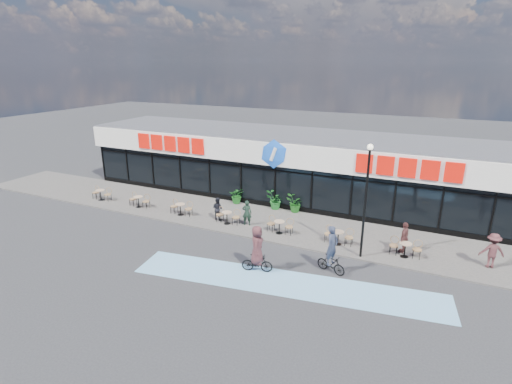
% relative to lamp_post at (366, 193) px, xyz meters
% --- Properties ---
extents(ground, '(120.00, 120.00, 0.00)m').
position_rel_lamp_post_xyz_m(ground, '(-6.58, -2.30, -3.45)').
color(ground, '#28282B').
rests_on(ground, ground).
extents(sidewalk, '(44.00, 5.00, 0.10)m').
position_rel_lamp_post_xyz_m(sidewalk, '(-6.58, 2.20, -3.40)').
color(sidewalk, '#5D5752').
rests_on(sidewalk, ground).
extents(bike_lane, '(14.17, 4.13, 0.01)m').
position_rel_lamp_post_xyz_m(bike_lane, '(-2.58, -3.80, -3.45)').
color(bike_lane, '#6DA6CE').
rests_on(bike_lane, ground).
extents(building, '(30.60, 6.57, 4.75)m').
position_rel_lamp_post_xyz_m(building, '(-6.58, 7.63, -1.12)').
color(building, black).
rests_on(building, ground).
extents(lamp_post, '(0.28, 0.28, 5.71)m').
position_rel_lamp_post_xyz_m(lamp_post, '(0.00, 0.00, 0.00)').
color(lamp_post, black).
rests_on(lamp_post, sidewalk).
extents(bistro_set_0, '(1.54, 0.62, 0.90)m').
position_rel_lamp_post_xyz_m(bistro_set_0, '(-18.21, 0.98, -2.90)').
color(bistro_set_0, tan).
rests_on(bistro_set_0, sidewalk).
extents(bistro_set_1, '(1.54, 0.62, 0.90)m').
position_rel_lamp_post_xyz_m(bistro_set_1, '(-14.84, 0.98, -2.90)').
color(bistro_set_1, tan).
rests_on(bistro_set_1, sidewalk).
extents(bistro_set_2, '(1.54, 0.62, 0.90)m').
position_rel_lamp_post_xyz_m(bistro_set_2, '(-11.48, 0.98, -2.90)').
color(bistro_set_2, tan).
rests_on(bistro_set_2, sidewalk).
extents(bistro_set_3, '(1.54, 0.62, 0.90)m').
position_rel_lamp_post_xyz_m(bistro_set_3, '(-8.11, 0.98, -2.90)').
color(bistro_set_3, tan).
rests_on(bistro_set_3, sidewalk).
extents(bistro_set_4, '(1.54, 0.62, 0.90)m').
position_rel_lamp_post_xyz_m(bistro_set_4, '(-4.74, 0.98, -2.90)').
color(bistro_set_4, tan).
rests_on(bistro_set_4, sidewalk).
extents(bistro_set_5, '(1.54, 0.62, 0.90)m').
position_rel_lamp_post_xyz_m(bistro_set_5, '(-1.37, 0.98, -2.90)').
color(bistro_set_5, tan).
rests_on(bistro_set_5, sidewalk).
extents(bistro_set_6, '(1.54, 0.62, 0.90)m').
position_rel_lamp_post_xyz_m(bistro_set_6, '(1.99, 0.98, -2.90)').
color(bistro_set_6, tan).
rests_on(bistro_set_6, sidewalk).
extents(potted_plant_left, '(1.27, 1.20, 1.11)m').
position_rel_lamp_post_xyz_m(potted_plant_left, '(-9.23, 4.37, -2.80)').
color(potted_plant_left, '#1B611C').
rests_on(potted_plant_left, sidewalk).
extents(potted_plant_mid, '(1.44, 1.45, 1.22)m').
position_rel_lamp_post_xyz_m(potted_plant_mid, '(-6.45, 4.39, -2.75)').
color(potted_plant_mid, '#1E6A25').
rests_on(potted_plant_mid, sidewalk).
extents(potted_plant_right, '(1.34, 1.27, 1.16)m').
position_rel_lamp_post_xyz_m(potted_plant_right, '(-5.10, 4.42, -2.78)').
color(potted_plant_right, '#1C5C1A').
rests_on(potted_plant_right, sidewalk).
extents(patron_left, '(0.65, 0.52, 1.55)m').
position_rel_lamp_post_xyz_m(patron_left, '(-6.93, 1.22, -2.58)').
color(patron_left, black).
rests_on(patron_left, sidewalk).
extents(patron_right, '(0.77, 0.65, 1.42)m').
position_rel_lamp_post_xyz_m(patron_right, '(-8.95, 1.25, -2.64)').
color(patron_right, black).
rests_on(patron_right, sidewalk).
extents(pedestrian_a, '(0.59, 1.02, 1.64)m').
position_rel_lamp_post_xyz_m(pedestrian_a, '(1.87, 1.40, -2.53)').
color(pedestrian_a, '#542D2B').
rests_on(pedestrian_a, sidewalk).
extents(pedestrian_c, '(1.23, 0.89, 1.72)m').
position_rel_lamp_post_xyz_m(pedestrian_c, '(5.76, 1.49, -2.49)').
color(pedestrian_c, '#4C2729').
rests_on(pedestrian_c, sidewalk).
extents(cyclist_a, '(1.53, 1.02, 2.29)m').
position_rel_lamp_post_xyz_m(cyclist_a, '(-4.14, -3.39, -2.41)').
color(cyclist_a, black).
rests_on(cyclist_a, ground).
extents(cyclist_b, '(1.54, 0.86, 2.34)m').
position_rel_lamp_post_xyz_m(cyclist_b, '(-0.99, -2.03, -2.52)').
color(cyclist_b, black).
rests_on(cyclist_b, ground).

